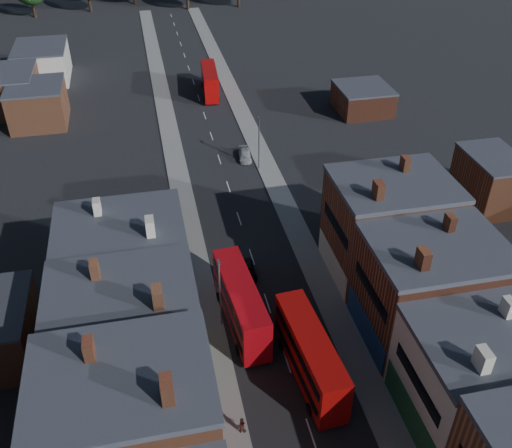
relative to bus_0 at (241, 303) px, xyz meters
name	(u,v)px	position (x,y,z in m)	size (l,w,h in m)	color
pavement_west	(186,216)	(-3.25, 20.31, -2.73)	(3.00, 200.00, 0.12)	gray
pavement_east	(285,204)	(9.75, 20.31, -2.73)	(3.00, 200.00, 0.12)	gray
lamp_post_2	(220,289)	(-1.95, 0.31, 1.91)	(0.25, 0.70, 8.12)	slate
lamp_post_3	(259,140)	(8.45, 30.31, 1.91)	(0.25, 0.70, 8.12)	slate
bus_0	(241,303)	(0.00, 0.00, 0.00)	(3.74, 12.16, 5.17)	#B30A12
bus_1	(310,355)	(4.75, -7.84, -0.01)	(3.68, 12.09, 5.15)	#AC0B09
bus_2	(210,81)	(5.60, 59.53, -0.18)	(3.45, 11.34, 4.83)	#A30707
car_2	(247,271)	(2.05, 7.33, -2.22)	(1.88, 4.08, 1.14)	black
car_3	(245,155)	(7.05, 33.74, -2.17)	(1.74, 4.28, 1.24)	silver
ped_1	(241,425)	(-2.33, -12.30, -1.88)	(0.76, 0.42, 1.57)	#45201B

